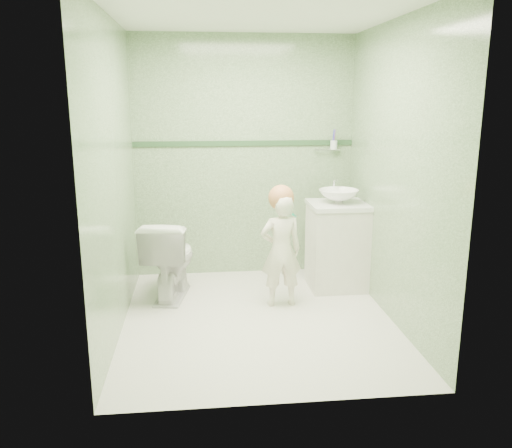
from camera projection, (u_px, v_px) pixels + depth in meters
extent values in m
plane|color=silver|center=(258.00, 319.00, 4.39)|extent=(2.50, 2.50, 0.00)
cube|color=gray|center=(244.00, 158.00, 5.32)|extent=(2.20, 0.04, 2.40)
cube|color=gray|center=(283.00, 209.00, 2.90)|extent=(2.20, 0.04, 2.40)
cube|color=gray|center=(114.00, 178.00, 4.00)|extent=(0.04, 2.50, 2.40)
cube|color=gray|center=(394.00, 174.00, 4.23)|extent=(0.04, 2.50, 2.40)
plane|color=white|center=(258.00, 12.00, 3.83)|extent=(2.50, 2.50, 0.00)
cube|color=#2B4E2C|center=(244.00, 143.00, 5.27)|extent=(2.20, 0.02, 0.05)
cube|color=silver|center=(337.00, 247.00, 5.07)|extent=(0.52, 0.50, 0.80)
cube|color=white|center=(338.00, 205.00, 4.97)|extent=(0.54, 0.52, 0.04)
imported|color=white|center=(339.00, 196.00, 4.95)|extent=(0.37, 0.37, 0.13)
cylinder|color=silver|center=(334.00, 187.00, 5.13)|extent=(0.03, 0.03, 0.18)
cylinder|color=silver|center=(335.00, 179.00, 5.06)|extent=(0.02, 0.12, 0.02)
cylinder|color=silver|center=(327.00, 150.00, 5.34)|extent=(0.26, 0.02, 0.02)
cylinder|color=silver|center=(334.00, 145.00, 5.32)|extent=(0.07, 0.07, 0.09)
cylinder|color=#BE4C36|center=(335.00, 138.00, 5.31)|extent=(0.01, 0.01, 0.17)
cylinder|color=#3939D1|center=(333.00, 138.00, 5.29)|extent=(0.01, 0.01, 0.17)
cylinder|color=#6C44A4|center=(334.00, 138.00, 5.29)|extent=(0.01, 0.01, 0.17)
imported|color=white|center=(170.00, 258.00, 4.82)|extent=(0.53, 0.78, 0.74)
imported|color=white|center=(281.00, 251.00, 4.59)|extent=(0.38, 0.27, 1.00)
sphere|color=#C57C4A|center=(281.00, 198.00, 4.51)|extent=(0.22, 0.22, 0.22)
cylinder|color=#068961|center=(294.00, 216.00, 4.40)|extent=(0.07, 0.14, 0.06)
cube|color=white|center=(286.00, 210.00, 4.43)|extent=(0.03, 0.03, 0.02)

